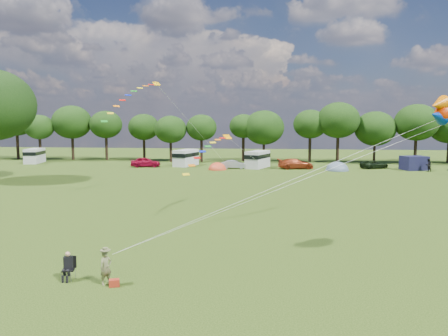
# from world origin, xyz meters

# --- Properties ---
(ground_plane) EXTENTS (180.00, 180.00, 0.00)m
(ground_plane) POSITION_xyz_m (0.00, 0.00, 0.00)
(ground_plane) COLOR black
(ground_plane) RESTS_ON ground
(tree_line) EXTENTS (102.98, 10.98, 10.27)m
(tree_line) POSITION_xyz_m (5.30, 54.99, 6.35)
(tree_line) COLOR black
(tree_line) RESTS_ON ground
(car_a) EXTENTS (4.81, 2.44, 1.54)m
(car_a) POSITION_xyz_m (-16.28, 44.51, 0.77)
(car_a) COLOR maroon
(car_a) RESTS_ON ground
(car_b) EXTENTS (3.66, 1.61, 1.26)m
(car_b) POSITION_xyz_m (-2.49, 43.82, 0.63)
(car_b) COLOR #92949A
(car_b) RESTS_ON ground
(car_c) EXTENTS (5.44, 3.20, 1.53)m
(car_c) POSITION_xyz_m (6.67, 44.52, 0.76)
(car_c) COLOR #933213
(car_c) RESTS_ON ground
(car_d) EXTENTS (4.75, 3.60, 1.18)m
(car_d) POSITION_xyz_m (18.48, 46.38, 0.59)
(car_d) COLOR black
(car_d) RESTS_ON ground
(campervan_a) EXTENTS (3.00, 5.28, 2.44)m
(campervan_a) POSITION_xyz_m (-36.84, 48.73, 1.31)
(campervan_a) COLOR silver
(campervan_a) RESTS_ON ground
(campervan_b) EXTENTS (3.47, 5.60, 2.55)m
(campervan_b) POSITION_xyz_m (-10.45, 47.05, 1.37)
(campervan_b) COLOR silver
(campervan_b) RESTS_ON ground
(campervan_c) EXTENTS (3.86, 5.66, 2.56)m
(campervan_c) POSITION_xyz_m (0.99, 45.41, 1.37)
(campervan_c) COLOR silver
(campervan_c) RESTS_ON ground
(tent_orange) EXTENTS (2.70, 2.95, 2.11)m
(tent_orange) POSITION_xyz_m (-4.79, 42.11, 0.02)
(tent_orange) COLOR #CA4221
(tent_orange) RESTS_ON ground
(tent_greyblue) EXTENTS (3.37, 3.69, 2.51)m
(tent_greyblue) POSITION_xyz_m (12.55, 43.03, 0.02)
(tent_greyblue) COLOR slate
(tent_greyblue) RESTS_ON ground
(awning_navy) EXTENTS (3.84, 3.42, 2.03)m
(awning_navy) POSITION_xyz_m (23.73, 44.88, 1.02)
(awning_navy) COLOR #171737
(awning_navy) RESTS_ON ground
(kite_flyer) EXTENTS (0.64, 0.66, 1.52)m
(kite_flyer) POSITION_xyz_m (-3.98, -3.09, 0.76)
(kite_flyer) COLOR #65663F
(kite_flyer) RESTS_ON ground
(camp_chair) EXTENTS (0.65, 0.66, 1.31)m
(camp_chair) POSITION_xyz_m (-5.88, -2.71, 0.78)
(camp_chair) COLOR #99999E
(camp_chair) RESTS_ON ground
(kite_bag) EXTENTS (0.52, 0.43, 0.32)m
(kite_bag) POSITION_xyz_m (-3.54, -3.29, 0.16)
(kite_bag) COLOR #A42A17
(kite_bag) RESTS_ON ground
(streamer_kite_b) EXTENTS (4.34, 4.70, 3.82)m
(streamer_kite_b) POSITION_xyz_m (-9.33, 18.40, 9.56)
(streamer_kite_b) COLOR #DA9C04
(streamer_kite_b) RESTS_ON ground
(streamer_kite_c) EXTENTS (3.17, 4.94, 2.80)m
(streamer_kite_c) POSITION_xyz_m (-1.43, 12.14, 5.12)
(streamer_kite_c) COLOR #FD9600
(streamer_kite_c) RESTS_ON ground
(walker_a) EXTENTS (1.05, 0.90, 1.85)m
(walker_a) POSITION_xyz_m (25.08, 42.98, 0.92)
(walker_a) COLOR black
(walker_a) RESTS_ON ground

